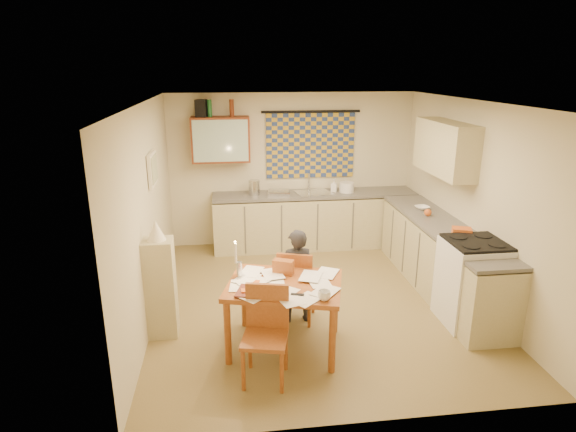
{
  "coord_description": "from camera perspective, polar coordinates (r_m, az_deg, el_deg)",
  "views": [
    {
      "loc": [
        -1.07,
        -5.52,
        2.89
      ],
      "look_at": [
        -0.33,
        0.2,
        1.09
      ],
      "focal_mm": 30.0,
      "sensor_mm": 36.0,
      "label": 1
    }
  ],
  "objects": [
    {
      "name": "bowl",
      "position": [
        7.18,
        15.62,
        0.94
      ],
      "size": [
        0.26,
        0.26,
        0.05
      ],
      "primitive_type": "imported",
      "rotation": [
        0.0,
        0.0,
        0.16
      ],
      "color": "white",
      "rests_on": "counter_right"
    },
    {
      "name": "floor",
      "position": [
        6.32,
        3.25,
        -10.02
      ],
      "size": [
        4.0,
        4.5,
        0.02
      ],
      "primitive_type": "cube",
      "color": "brown",
      "rests_on": "ground"
    },
    {
      "name": "mixing_bowl",
      "position": [
        7.94,
        6.97,
        3.41
      ],
      "size": [
        0.31,
        0.31,
        0.16
      ],
      "primitive_type": "cylinder",
      "rotation": [
        0.0,
        0.0,
        0.39
      ],
      "color": "white",
      "rests_on": "counter_back"
    },
    {
      "name": "chair_far",
      "position": [
        5.75,
        1.03,
        -9.69
      ],
      "size": [
        0.51,
        0.51,
        0.9
      ],
      "rotation": [
        0.0,
        0.0,
        2.83
      ],
      "color": "brown",
      "rests_on": "floor"
    },
    {
      "name": "ceiling",
      "position": [
        5.63,
        3.7,
        13.41
      ],
      "size": [
        4.0,
        4.5,
        0.02
      ],
      "primitive_type": "cube",
      "color": "white",
      "rests_on": "floor"
    },
    {
      "name": "sink",
      "position": [
        7.85,
        3.04,
        2.46
      ],
      "size": [
        0.63,
        0.55,
        0.1
      ],
      "primitive_type": "cube",
      "rotation": [
        0.0,
        0.0,
        0.21
      ],
      "color": "silver",
      "rests_on": "counter_back"
    },
    {
      "name": "wall_cabinet",
      "position": [
        7.67,
        -7.99,
        8.98
      ],
      "size": [
        0.9,
        0.34,
        0.7
      ],
      "primitive_type": "cube",
      "color": "#58220E",
      "rests_on": "wall_back"
    },
    {
      "name": "counter_right",
      "position": [
        6.74,
        17.54,
        -4.75
      ],
      "size": [
        0.62,
        2.95,
        0.92
      ],
      "color": "tan",
      "rests_on": "floor"
    },
    {
      "name": "book",
      "position": [
        4.97,
        -5.49,
        -8.14
      ],
      "size": [
        0.28,
        0.31,
        0.02
      ],
      "primitive_type": "imported",
      "rotation": [
        0.0,
        0.0,
        -0.23
      ],
      "color": "#C8561C",
      "rests_on": "dining_table"
    },
    {
      "name": "candle_flame",
      "position": [
        4.99,
        -6.3,
        -3.08
      ],
      "size": [
        0.02,
        0.02,
        0.02
      ],
      "primitive_type": "sphere",
      "color": "#FFCC66",
      "rests_on": "dining_table"
    },
    {
      "name": "candle",
      "position": [
        5.02,
        -6.23,
        -4.42
      ],
      "size": [
        0.03,
        0.03,
        0.22
      ],
      "primitive_type": "cylinder",
      "rotation": [
        0.0,
        0.0,
        -0.53
      ],
      "color": "white",
      "rests_on": "dining_table"
    },
    {
      "name": "print_canvas",
      "position": [
        6.1,
        -15.55,
        5.42
      ],
      "size": [
        0.01,
        0.42,
        0.32
      ],
      "primitive_type": "cube",
      "color": "beige",
      "rests_on": "wall_left"
    },
    {
      "name": "framed_print",
      "position": [
        6.1,
        -15.78,
        5.41
      ],
      "size": [
        0.04,
        0.5,
        0.4
      ],
      "primitive_type": "cube",
      "color": "beige",
      "rests_on": "wall_left"
    },
    {
      "name": "wall_right",
      "position": [
        6.53,
        21.08,
        1.57
      ],
      "size": [
        0.02,
        4.5,
        2.5
      ],
      "primitive_type": "cube",
      "color": "beige",
      "rests_on": "floor"
    },
    {
      "name": "person",
      "position": [
        5.6,
        1.0,
        -7.15
      ],
      "size": [
        0.46,
        0.34,
        1.14
      ],
      "primitive_type": "imported",
      "rotation": [
        0.0,
        0.0,
        3.23
      ],
      "color": "black",
      "rests_on": "floor"
    },
    {
      "name": "papers",
      "position": [
        4.96,
        -0.86,
        -8.11
      ],
      "size": [
        1.22,
        1.05,
        0.02
      ],
      "rotation": [
        0.0,
        0.0,
        -0.26
      ],
      "color": "white",
      "rests_on": "dining_table"
    },
    {
      "name": "upper_cabinet_right",
      "position": [
        6.8,
        18.13,
        7.67
      ],
      "size": [
        0.34,
        1.3,
        0.7
      ],
      "primitive_type": "cube",
      "color": "tan",
      "rests_on": "wall_right"
    },
    {
      "name": "stove",
      "position": [
        6.01,
        21.0,
        -7.32
      ],
      "size": [
        0.65,
        0.65,
        1.01
      ],
      "color": "white",
      "rests_on": "floor"
    },
    {
      "name": "orange_box",
      "position": [
        4.81,
        -4.84,
        -8.94
      ],
      "size": [
        0.12,
        0.08,
        0.04
      ],
      "primitive_type": "cube",
      "rotation": [
        0.0,
        0.0,
        -0.0
      ],
      "color": "#C8561C",
      "rests_on": "dining_table"
    },
    {
      "name": "orange_bag",
      "position": [
        6.14,
        19.89,
        -1.89
      ],
      "size": [
        0.26,
        0.23,
        0.12
      ],
      "primitive_type": "cube",
      "rotation": [
        0.0,
        0.0,
        -0.35
      ],
      "color": "#C8561C",
      "rests_on": "counter_right"
    },
    {
      "name": "dish_rack",
      "position": [
        7.76,
        -1.09,
        2.83
      ],
      "size": [
        0.38,
        0.33,
        0.06
      ],
      "primitive_type": "cube",
      "rotation": [
        0.0,
        0.0,
        -0.09
      ],
      "color": "silver",
      "rests_on": "counter_back"
    },
    {
      "name": "counter_back",
      "position": [
        7.98,
        3.11,
        -0.51
      ],
      "size": [
        3.3,
        0.62,
        0.92
      ],
      "color": "tan",
      "rests_on": "floor"
    },
    {
      "name": "shelf_stand",
      "position": [
        5.52,
        -14.84,
        -8.26
      ],
      "size": [
        0.32,
        0.3,
        1.13
      ],
      "primitive_type": "cube",
      "color": "tan",
      "rests_on": "floor"
    },
    {
      "name": "candle_holder",
      "position": [
        5.12,
        -5.78,
        -6.37
      ],
      "size": [
        0.07,
        0.07,
        0.18
      ],
      "primitive_type": "cylinder",
      "rotation": [
        0.0,
        0.0,
        -0.13
      ],
      "color": "silver",
      "rests_on": "dining_table"
    },
    {
      "name": "kettle",
      "position": [
        7.7,
        -4.02,
        3.37
      ],
      "size": [
        0.22,
        0.22,
        0.24
      ],
      "primitive_type": "cylinder",
      "rotation": [
        0.0,
        0.0,
        -0.25
      ],
      "color": "silver",
      "rests_on": "counter_back"
    },
    {
      "name": "bottle_green",
      "position": [
        7.62,
        -9.28,
        12.51
      ],
      "size": [
        0.08,
        0.08,
        0.26
      ],
      "primitive_type": "cylinder",
      "rotation": [
        0.0,
        0.0,
        0.17
      ],
      "color": "#195926",
      "rests_on": "wall_cabinet"
    },
    {
      "name": "window_blind",
      "position": [
        7.95,
        2.67,
        8.33
      ],
      "size": [
        1.45,
        0.03,
        1.05
      ],
      "primitive_type": "cube",
      "color": "navy",
      "rests_on": "wall_back"
    },
    {
      "name": "wall_cabinet_glass",
      "position": [
        7.51,
        -8.0,
        8.8
      ],
      "size": [
        0.84,
        0.02,
        0.64
      ],
      "primitive_type": "cube",
      "color": "#99B2A5",
      "rests_on": "wall_back"
    },
    {
      "name": "dining_table",
      "position": [
        5.19,
        -0.41,
        -11.66
      ],
      "size": [
        1.35,
        1.15,
        0.75
      ],
      "rotation": [
        0.0,
        0.0,
        -0.26
      ],
      "color": "brown",
      "rests_on": "floor"
    },
    {
      "name": "chair_near",
      "position": [
        4.76,
        -2.7,
        -15.87
      ],
      "size": [
        0.5,
        0.5,
        0.92
      ],
      "rotation": [
        0.0,
        0.0,
        -0.23
      ],
      "color": "brown",
      "rests_on": "floor"
    },
    {
      "name": "tap",
      "position": [
        7.97,
        2.5,
        4.03
      ],
      "size": [
        0.03,
        0.03,
        0.28
      ],
      "primitive_type": "cylinder",
      "rotation": [
        0.0,
        0.0,
        0.07
      ],
      "color": "silver",
      "rests_on": "counter_back"
    },
    {
      "name": "mug",
      "position": [
        4.67,
        4.31,
        -9.37
      ],
      "size": [
        0.17,
        0.17,
        0.1
      ],
      "primitive_type": "imported",
      "rotation": [
        0.0,
        0.0,
        -0.18
      ],
      "color": "white",
      "rests_on": "dining_table"
    },
    {
      "name": "bottle_brown",
      "position": [
        7.62,
        -6.69,
        12.61
      ],
      "size": [
        0.08,
        0.08,
        0.26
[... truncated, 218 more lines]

